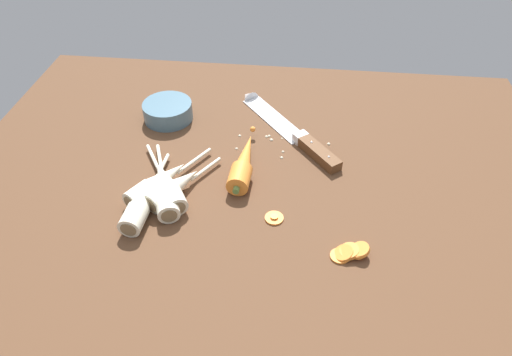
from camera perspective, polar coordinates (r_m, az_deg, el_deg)
ground_plane at (r=92.29cm, az=0.14°, el=-0.80°), size 120.00×90.00×4.00cm
chefs_knife at (r=103.49cm, az=3.54°, el=6.38°), size 24.33×29.20×4.18cm
whole_carrot at (r=91.07cm, az=-1.52°, el=1.92°), size 4.82×20.38×4.20cm
parsnip_front at (r=88.64cm, az=-11.92°, el=-0.59°), size 13.15×19.20×4.00cm
parsnip_mid_left at (r=87.11cm, az=-9.94°, el=-1.15°), size 11.83×16.69×4.00cm
parsnip_mid_right at (r=87.94cm, az=-10.90°, el=-0.81°), size 12.83×19.25×4.00cm
parsnip_back at (r=87.10cm, az=-11.13°, el=-1.35°), size 9.88×21.08×4.00cm
parsnip_outer at (r=85.64cm, az=-13.73°, el=-2.77°), size 4.72×21.66×4.00cm
carrot_slice_stack at (r=78.36cm, az=11.44°, el=-8.91°), size 6.41×3.91×2.74cm
carrot_slice_stray_near at (r=82.70cm, az=2.25°, el=-4.84°), size 3.35×3.35×0.70cm
prep_bowl at (r=107.52cm, az=-10.77°, el=8.13°), size 11.00×11.00×4.00cm
mince_crumbs at (r=98.35cm, az=2.56°, el=4.07°), size 19.93×7.81×0.90cm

